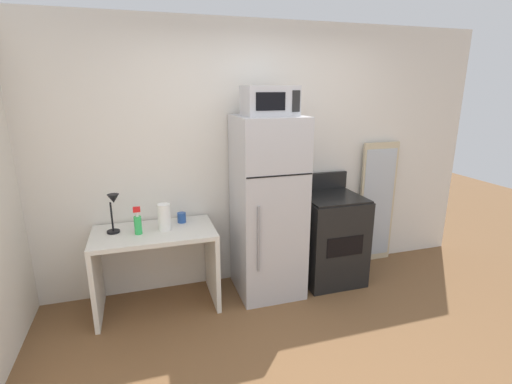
# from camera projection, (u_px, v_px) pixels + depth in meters

# --- Properties ---
(ground_plane) EXTENTS (12.00, 12.00, 0.00)m
(ground_plane) POSITION_uv_depth(u_px,v_px,m) (328.00, 381.00, 2.61)
(ground_plane) COLOR brown
(wall_back_white) EXTENTS (5.00, 0.10, 2.60)m
(wall_back_white) POSITION_uv_depth(u_px,v_px,m) (256.00, 156.00, 3.83)
(wall_back_white) COLOR silver
(wall_back_white) RESTS_ON ground
(desk) EXTENTS (1.07, 0.60, 0.75)m
(desk) POSITION_uv_depth(u_px,v_px,m) (156.00, 255.00, 3.39)
(desk) COLOR silver
(desk) RESTS_ON ground
(desk_lamp) EXTENTS (0.14, 0.12, 0.35)m
(desk_lamp) POSITION_uv_depth(u_px,v_px,m) (113.00, 207.00, 3.22)
(desk_lamp) COLOR black
(desk_lamp) RESTS_ON desk
(coffee_mug) EXTENTS (0.08, 0.08, 0.09)m
(coffee_mug) POSITION_uv_depth(u_px,v_px,m) (182.00, 218.00, 3.53)
(coffee_mug) COLOR #264C99
(coffee_mug) RESTS_ON desk
(spray_bottle) EXTENTS (0.06, 0.06, 0.25)m
(spray_bottle) POSITION_uv_depth(u_px,v_px,m) (138.00, 223.00, 3.23)
(spray_bottle) COLOR green
(spray_bottle) RESTS_ON desk
(paper_towel_roll) EXTENTS (0.11, 0.11, 0.24)m
(paper_towel_roll) POSITION_uv_depth(u_px,v_px,m) (164.00, 217.00, 3.32)
(paper_towel_roll) COLOR white
(paper_towel_roll) RESTS_ON desk
(refrigerator) EXTENTS (0.61, 0.65, 1.74)m
(refrigerator) POSITION_uv_depth(u_px,v_px,m) (268.00, 208.00, 3.59)
(refrigerator) COLOR #B7B7BC
(refrigerator) RESTS_ON ground
(microwave) EXTENTS (0.46, 0.35, 0.26)m
(microwave) POSITION_uv_depth(u_px,v_px,m) (270.00, 101.00, 3.30)
(microwave) COLOR #B7B7BC
(microwave) RESTS_ON refrigerator
(oven_range) EXTENTS (0.61, 0.61, 1.10)m
(oven_range) POSITION_uv_depth(u_px,v_px,m) (330.00, 238.00, 3.91)
(oven_range) COLOR black
(oven_range) RESTS_ON ground
(leaning_mirror) EXTENTS (0.44, 0.03, 1.40)m
(leaning_mirror) POSITION_uv_depth(u_px,v_px,m) (377.00, 203.00, 4.29)
(leaning_mirror) COLOR #C6B793
(leaning_mirror) RESTS_ON ground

